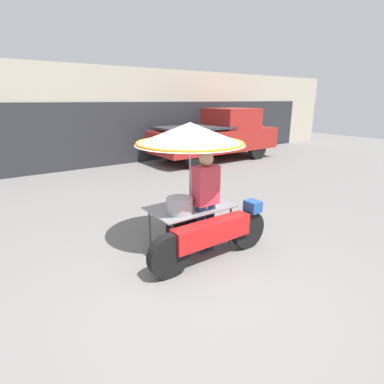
{
  "coord_description": "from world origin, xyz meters",
  "views": [
    {
      "loc": [
        -2.11,
        -2.8,
        2.31
      ],
      "look_at": [
        0.44,
        0.8,
        0.94
      ],
      "focal_mm": 28.0,
      "sensor_mm": 36.0,
      "label": 1
    }
  ],
  "objects": [
    {
      "name": "ground_plane",
      "position": [
        0.0,
        0.0,
        0.0
      ],
      "size": [
        36.0,
        36.0,
        0.0
      ],
      "primitive_type": "plane",
      "color": "slate"
    },
    {
      "name": "shopfront_building",
      "position": [
        0.0,
        8.74,
        1.7
      ],
      "size": [
        28.0,
        2.06,
        3.43
      ],
      "color": "#B2A893",
      "rests_on": "ground"
    },
    {
      "name": "vendor_motorcycle_cart",
      "position": [
        0.44,
        0.77,
        1.46
      ],
      "size": [
        2.09,
        1.64,
        1.99
      ],
      "color": "black",
      "rests_on": "ground"
    },
    {
      "name": "vendor_person",
      "position": [
        0.55,
        0.6,
        0.89
      ],
      "size": [
        0.38,
        0.22,
        1.59
      ],
      "color": "navy",
      "rests_on": "ground"
    },
    {
      "name": "pickup_truck",
      "position": [
        5.58,
        6.33,
        0.97
      ],
      "size": [
        5.05,
        1.95,
        1.98
      ],
      "color": "black",
      "rests_on": "ground"
    }
  ]
}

